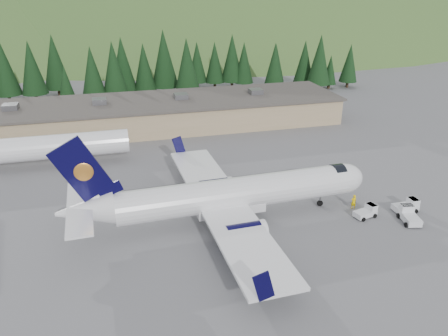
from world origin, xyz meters
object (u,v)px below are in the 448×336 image
airliner (229,196)px  baggage_tug_b (407,206)px  second_airliner (31,148)px  baggage_tug_c (409,215)px  baggage_tug_a (367,211)px  terminal_building (155,113)px  ramp_worker (354,202)px

airliner → baggage_tug_b: size_ratio=12.06×
second_airliner → baggage_tug_c: 52.07m
airliner → baggage_tug_a: bearing=-14.0°
second_airliner → baggage_tug_a: second_airliner is taller
baggage_tug_b → terminal_building: bearing=122.5°
airliner → second_airliner: size_ratio=1.31×
second_airliner → ramp_worker: second_airliner is taller
airliner → baggage_tug_c: airliner is taller
airliner → terminal_building: 38.25m
baggage_tug_c → ramp_worker: ramp_worker is taller
second_airliner → baggage_tug_b: second_airliner is taller
baggage_tug_b → ramp_worker: (-5.99, 2.27, 0.21)m
second_airliner → baggage_tug_b: size_ratio=9.20×
baggage_tug_c → ramp_worker: bearing=58.2°
second_airliner → terminal_building: bearing=38.8°
baggage_tug_b → ramp_worker: ramp_worker is taller
terminal_building → ramp_worker: bearing=-63.6°
second_airliner → baggage_tug_c: second_airliner is taller
baggage_tug_a → second_airliner: bearing=133.9°
baggage_tug_b → airliner: bearing=171.8°
second_airliner → baggage_tug_a: 47.42m
second_airliner → baggage_tug_c: (44.05, -27.65, -2.56)m
terminal_building → ramp_worker: 43.86m
baggage_tug_b → ramp_worker: bearing=160.2°
baggage_tug_a → terminal_building: (-20.01, 41.44, 1.97)m
baggage_tug_a → terminal_building: size_ratio=0.04×
baggage_tug_a → ramp_worker: ramp_worker is taller
airliner → baggage_tug_b: airliner is taller
airliner → baggage_tug_a: size_ratio=12.16×
baggage_tug_a → baggage_tug_b: 5.49m
airliner → second_airliner: bearing=135.2°
terminal_building → ramp_worker: (19.51, -39.24, -1.71)m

